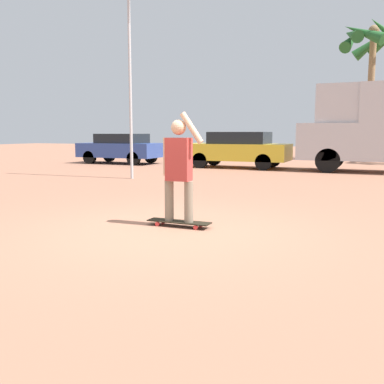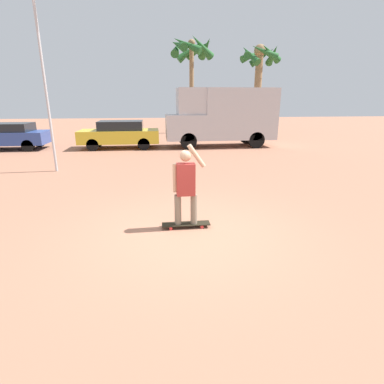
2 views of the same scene
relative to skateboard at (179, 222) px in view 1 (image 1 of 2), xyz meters
The scene contains 7 objects.
ground_plane 0.32m from the skateboard, 85.81° to the right, with size 80.00×80.00×0.00m, color #A36B51.
skateboard is the anchor object (origin of this frame).
person_skateboarder 0.90m from the skateboard, behind, with size 0.66×0.23×1.68m.
parked_car_yellow 11.50m from the skateboard, 102.58° to the left, with size 4.27×1.86×1.48m.
parked_car_blue 14.13m from the skateboard, 126.09° to the left, with size 3.84×1.83×1.40m.
palm_tree_center_background 19.76m from the skateboard, 82.86° to the left, with size 3.49×3.61×7.15m.
flagpole 8.08m from the skateboard, 126.39° to the left, with size 1.07×0.12×6.75m.
Camera 1 is at (2.73, -5.61, 1.46)m, focal length 40.00 mm.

